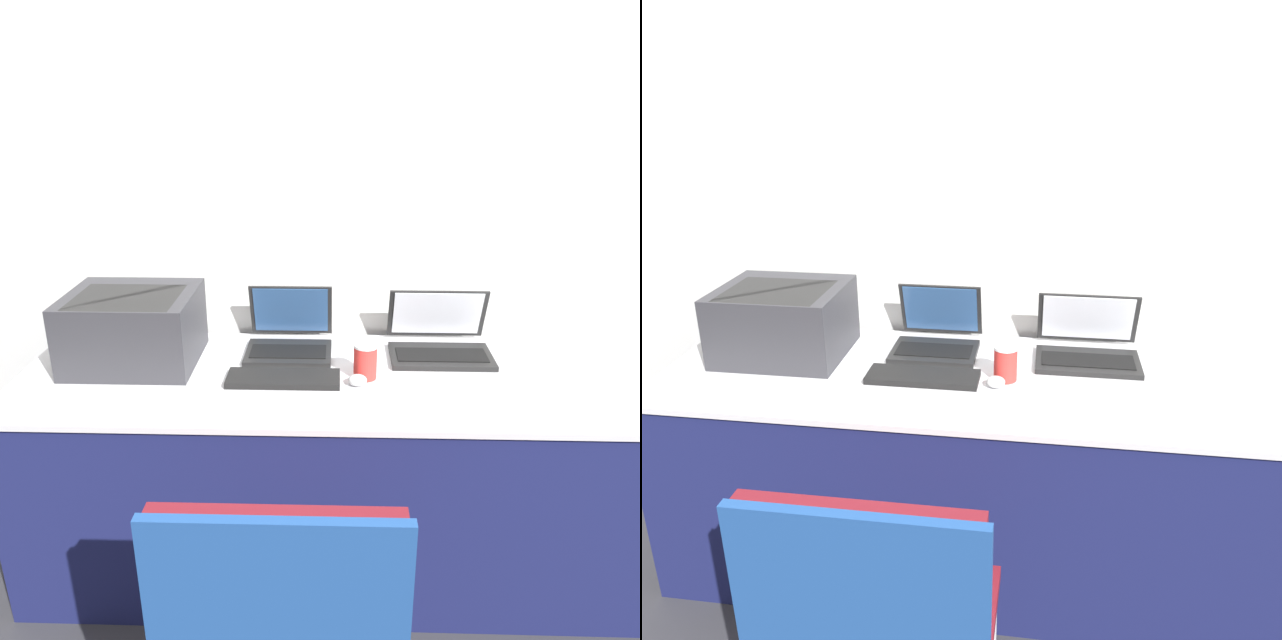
# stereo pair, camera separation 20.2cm
# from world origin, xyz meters

# --- Properties ---
(ground_plane) EXTENTS (14.00, 14.00, 0.00)m
(ground_plane) POSITION_xyz_m (0.00, 0.00, 0.00)
(ground_plane) COLOR #333338
(wall_back) EXTENTS (8.00, 0.05, 2.60)m
(wall_back) POSITION_xyz_m (0.00, 0.75, 1.30)
(wall_back) COLOR silver
(wall_back) RESTS_ON ground_plane
(table) EXTENTS (2.08, 0.70, 0.74)m
(table) POSITION_xyz_m (0.00, 0.34, 0.37)
(table) COLOR #191E51
(table) RESTS_ON ground_plane
(printer) EXTENTS (0.42, 0.37, 0.24)m
(printer) POSITION_xyz_m (-0.68, 0.43, 0.87)
(printer) COLOR #333338
(printer) RESTS_ON table
(laptop_left) EXTENTS (0.30, 0.29, 0.22)m
(laptop_left) POSITION_xyz_m (-0.16, 0.55, 0.79)
(laptop_left) COLOR black
(laptop_left) RESTS_ON table
(laptop_right) EXTENTS (0.35, 0.29, 0.21)m
(laptop_right) POSITION_xyz_m (0.37, 0.53, 0.79)
(laptop_right) COLOR black
(laptop_right) RESTS_ON table
(external_keyboard) EXTENTS (0.36, 0.12, 0.02)m
(external_keyboard) POSITION_xyz_m (-0.16, 0.29, 0.75)
(external_keyboard) COLOR black
(external_keyboard) RESTS_ON table
(coffee_cup) EXTENTS (0.08, 0.08, 0.12)m
(coffee_cup) POSITION_xyz_m (0.10, 0.33, 0.80)
(coffee_cup) COLOR red
(coffee_cup) RESTS_ON table
(mouse) EXTENTS (0.06, 0.05, 0.04)m
(mouse) POSITION_xyz_m (0.07, 0.27, 0.76)
(mouse) COLOR silver
(mouse) RESTS_ON table
(chair) EXTENTS (0.48, 0.46, 0.95)m
(chair) POSITION_xyz_m (-0.09, -0.55, 0.59)
(chair) COLOR maroon
(chair) RESTS_ON ground_plane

